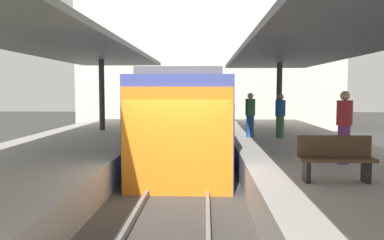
{
  "coord_description": "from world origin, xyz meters",
  "views": [
    {
      "loc": [
        0.67,
        -9.23,
        2.72
      ],
      "look_at": [
        0.22,
        3.93,
        1.72
      ],
      "focal_mm": 37.01,
      "sensor_mm": 36.0,
      "label": 1
    }
  ],
  "objects_px": {
    "platform_bench": "(335,157)",
    "passenger_mid_platform": "(344,126)",
    "commuter_train": "(188,116)",
    "passenger_far_end": "(250,114)",
    "passenger_near_bench": "(280,115)"
  },
  "relations": [
    {
      "from": "platform_bench",
      "to": "passenger_mid_platform",
      "type": "relative_size",
      "value": 0.82
    },
    {
      "from": "commuter_train",
      "to": "passenger_mid_platform",
      "type": "bearing_deg",
      "value": -56.54
    },
    {
      "from": "commuter_train",
      "to": "platform_bench",
      "type": "height_order",
      "value": "commuter_train"
    },
    {
      "from": "passenger_far_end",
      "to": "platform_bench",
      "type": "bearing_deg",
      "value": -83.47
    },
    {
      "from": "platform_bench",
      "to": "passenger_near_bench",
      "type": "bearing_deg",
      "value": 87.9
    },
    {
      "from": "passenger_near_bench",
      "to": "passenger_far_end",
      "type": "xyz_separation_m",
      "value": [
        -1.06,
        0.19,
        0.02
      ]
    },
    {
      "from": "commuter_train",
      "to": "platform_bench",
      "type": "xyz_separation_m",
      "value": [
        3.12,
        -7.75,
        -0.26
      ]
    },
    {
      "from": "commuter_train",
      "to": "passenger_mid_platform",
      "type": "xyz_separation_m",
      "value": [
        3.9,
        -5.91,
        0.16
      ]
    },
    {
      "from": "passenger_mid_platform",
      "to": "passenger_far_end",
      "type": "distance_m",
      "value": 5.45
    },
    {
      "from": "platform_bench",
      "to": "passenger_near_bench",
      "type": "relative_size",
      "value": 0.88
    },
    {
      "from": "passenger_near_bench",
      "to": "passenger_mid_platform",
      "type": "distance_m",
      "value": 5.05
    },
    {
      "from": "passenger_far_end",
      "to": "commuter_train",
      "type": "bearing_deg",
      "value": 163.28
    },
    {
      "from": "platform_bench",
      "to": "passenger_mid_platform",
      "type": "height_order",
      "value": "passenger_mid_platform"
    },
    {
      "from": "commuter_train",
      "to": "passenger_far_end",
      "type": "height_order",
      "value": "commuter_train"
    },
    {
      "from": "commuter_train",
      "to": "passenger_far_end",
      "type": "relative_size",
      "value": 7.36
    }
  ]
}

